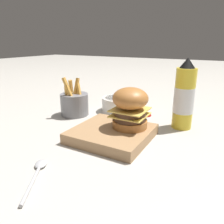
# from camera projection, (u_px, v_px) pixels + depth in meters

# --- Properties ---
(ground_plane) EXTENTS (6.00, 6.00, 0.00)m
(ground_plane) POSITION_uv_depth(u_px,v_px,m) (113.00, 140.00, 0.62)
(ground_plane) COLOR #B7B2A8
(serving_board) EXTENTS (0.21, 0.20, 0.03)m
(serving_board) POSITION_uv_depth(u_px,v_px,m) (112.00, 134.00, 0.62)
(serving_board) COLOR #A37A51
(serving_board) RESTS_ON ground_plane
(burger) EXTENTS (0.10, 0.10, 0.12)m
(burger) POSITION_uv_depth(u_px,v_px,m) (130.00, 107.00, 0.61)
(burger) COLOR #AD6B33
(burger) RESTS_ON serving_board
(ketchup_bottle) EXTENTS (0.06, 0.06, 0.22)m
(ketchup_bottle) POSITION_uv_depth(u_px,v_px,m) (184.00, 97.00, 0.68)
(ketchup_bottle) COLOR yellow
(ketchup_bottle) RESTS_ON ground_plane
(fries_basket) EXTENTS (0.10, 0.10, 0.15)m
(fries_basket) POSITION_uv_depth(u_px,v_px,m) (74.00, 104.00, 0.82)
(fries_basket) COLOR slate
(fries_basket) RESTS_ON ground_plane
(side_bowl) EXTENTS (0.14, 0.14, 0.06)m
(side_bowl) POSITION_uv_depth(u_px,v_px,m) (119.00, 104.00, 0.86)
(side_bowl) COLOR silver
(side_bowl) RESTS_ON ground_plane
(spoon) EXTENTS (0.09, 0.14, 0.01)m
(spoon) POSITION_uv_depth(u_px,v_px,m) (38.00, 171.00, 0.46)
(spoon) COLOR #B2B2B7
(spoon) RESTS_ON ground_plane
(ketchup_puddle) EXTENTS (0.05, 0.05, 0.00)m
(ketchup_puddle) POSITION_uv_depth(u_px,v_px,m) (145.00, 115.00, 0.82)
(ketchup_puddle) COLOR #9E140F
(ketchup_puddle) RESTS_ON ground_plane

